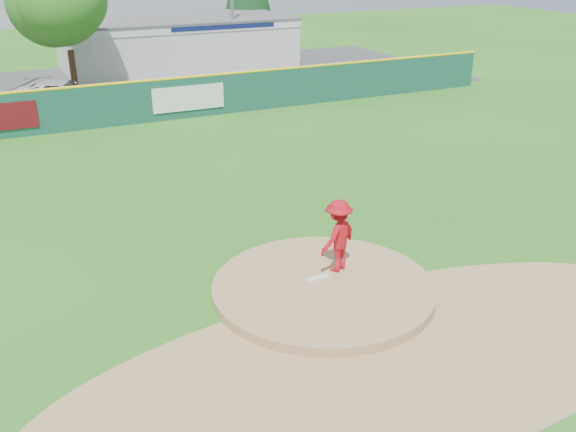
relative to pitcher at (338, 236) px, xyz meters
name	(u,v)px	position (x,y,z in m)	size (l,w,h in m)	color
ground	(323,293)	(-0.68, -0.52, -1.20)	(120.00, 120.00, 0.00)	#286B19
pitchers_mound	(323,293)	(-0.68, -0.52, -1.20)	(5.50, 5.50, 0.50)	#9E774C
pitching_rubber	(318,278)	(-0.68, -0.22, -0.93)	(0.60, 0.15, 0.04)	white
infield_dirt_arc	(392,357)	(-0.68, -3.52, -1.20)	(15.40, 15.40, 0.01)	#9E774C
parking_lot	(106,88)	(-0.68, 26.48, -1.19)	(44.00, 16.00, 0.02)	#38383A
pitcher	(338,236)	(0.00, 0.00, 0.00)	(1.23, 0.71, 1.91)	#AA0E19
van	(64,96)	(-3.67, 21.69, -0.44)	(2.48, 5.39, 1.50)	silver
pool_building_grp	(177,42)	(5.32, 31.48, 0.46)	(15.20, 8.20, 3.31)	silver
fence_banners	(97,107)	(-2.77, 17.40, -0.20)	(12.39, 0.04, 1.20)	#5F0D13
outfield_fence	(141,101)	(-0.68, 17.48, -0.11)	(40.00, 0.14, 2.07)	#16473A
deciduous_tree	(66,13)	(-2.68, 24.48, 3.35)	(5.60, 5.60, 7.36)	#382314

